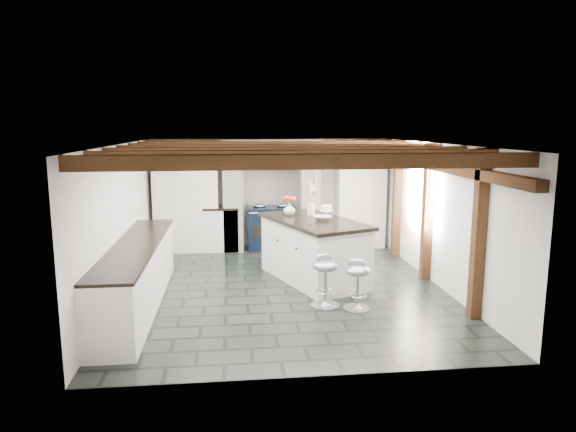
{
  "coord_description": "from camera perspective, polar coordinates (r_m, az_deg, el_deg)",
  "views": [
    {
      "loc": [
        -0.82,
        -7.91,
        2.59
      ],
      "look_at": [
        0.1,
        0.4,
        1.1
      ],
      "focal_mm": 32.0,
      "sensor_mm": 36.0,
      "label": 1
    }
  ],
  "objects": [
    {
      "name": "bar_stool_near",
      "position": [
        7.34,
        7.75,
        -6.92
      ],
      "size": [
        0.46,
        0.46,
        0.73
      ],
      "rotation": [
        0.0,
        0.0,
        -0.37
      ],
      "color": "silver",
      "rests_on": "ground"
    },
    {
      "name": "bar_stool_far",
      "position": [
        7.4,
        4.16,
        -6.46
      ],
      "size": [
        0.48,
        0.48,
        0.78
      ],
      "rotation": [
        0.0,
        0.0,
        0.33
      ],
      "color": "silver",
      "rests_on": "ground"
    },
    {
      "name": "ground",
      "position": [
        8.37,
        -0.38,
        -7.93
      ],
      "size": [
        6.0,
        6.0,
        0.0
      ],
      "primitive_type": "plane",
      "color": "black",
      "rests_on": "ground"
    },
    {
      "name": "room_shell",
      "position": [
        9.46,
        -4.96,
        0.78
      ],
      "size": [
        6.0,
        6.03,
        6.0
      ],
      "color": "silver",
      "rests_on": "ground"
    },
    {
      "name": "range_cooker",
      "position": [
        10.83,
        -1.86,
        -1.22
      ],
      "size": [
        1.0,
        0.63,
        0.99
      ],
      "color": "black",
      "rests_on": "ground"
    },
    {
      "name": "kitchen_island",
      "position": [
        8.65,
        2.84,
        -3.68
      ],
      "size": [
        1.77,
        2.35,
        1.39
      ],
      "rotation": [
        0.0,
        0.0,
        0.37
      ],
      "color": "white",
      "rests_on": "ground"
    }
  ]
}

